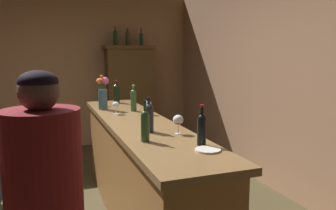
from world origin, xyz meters
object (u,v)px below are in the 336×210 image
wine_bottle_pinot (134,99)px  flower_arrangement (103,92)px  wine_glass_spare (178,121)px  display_bottle_left (115,37)px  display_cabinet (130,94)px  wine_bottle_rose (202,128)px  wine_glass_front (102,98)px  wine_glass_mid (116,105)px  cheese_plate (208,150)px  display_bottle_midleft (128,37)px  wine_bottle_merlot (149,116)px  bar_counter (139,172)px  wine_glass_rear (148,105)px  display_bottle_center (141,38)px  wine_bottle_riesling (145,124)px  wine_bottle_malbec (117,93)px

wine_bottle_pinot → flower_arrangement: flower_arrangement is taller
wine_glass_spare → display_bottle_left: size_ratio=0.47×
display_cabinet → wine_bottle_rose: (-0.43, -3.84, 0.21)m
wine_bottle_rose → wine_glass_front: wine_bottle_rose is taller
display_cabinet → wine_bottle_pinot: bearing=-102.7°
wine_glass_mid → wine_glass_spare: (0.28, -1.06, 0.01)m
wine_bottle_pinot → wine_glass_spare: wine_bottle_pinot is taller
cheese_plate → display_bottle_midleft: 4.11m
wine_glass_front → wine_bottle_merlot: bearing=-85.0°
wine_bottle_pinot → flower_arrangement: (-0.30, 0.24, 0.07)m
bar_counter → wine_glass_rear: size_ratio=20.31×
wine_glass_rear → flower_arrangement: size_ratio=0.37×
wine_glass_mid → display_bottle_center: display_bottle_center is taller
display_cabinet → display_bottle_center: size_ratio=5.95×
wine_bottle_riesling → wine_glass_spare: 0.34m
wine_bottle_riesling → wine_bottle_merlot: size_ratio=1.05×
wine_glass_spare → flower_arrangement: 1.47m
wine_bottle_malbec → display_bottle_midleft: bearing=70.9°
wine_bottle_pinot → display_bottle_center: (0.75, 2.28, 0.78)m
wine_bottle_pinot → wine_glass_mid: wine_bottle_pinot is taller
wine_bottle_malbec → display_bottle_midleft: display_bottle_midleft is taller
wine_bottle_riesling → wine_glass_front: bearing=90.6°
wine_glass_front → display_bottle_center: (1.02, 1.79, 0.82)m
wine_bottle_merlot → wine_glass_rear: size_ratio=1.91×
wine_bottle_riesling → wine_bottle_rose: (0.34, -0.23, -0.01)m
display_bottle_center → wine_glass_mid: bearing=-112.0°
wine_glass_rear → display_bottle_center: 2.77m
wine_bottle_riesling → wine_glass_spare: (0.31, 0.13, -0.02)m
bar_counter → wine_bottle_merlot: wine_bottle_merlot is taller
wine_glass_rear → wine_glass_spare: size_ratio=0.97×
display_cabinet → wine_glass_spare: (-0.46, -3.47, 0.19)m
wine_bottle_riesling → flower_arrangement: 1.56m
wine_bottle_riesling → wine_glass_rear: size_ratio=2.01×
display_cabinet → wine_bottle_malbec: 1.68m
flower_arrangement → cheese_plate: bearing=-79.3°
wine_bottle_riesling → wine_bottle_merlot: wine_bottle_riesling is taller
flower_arrangement → cheese_plate: 1.98m
display_cabinet → wine_glass_rear: size_ratio=12.08×
wine_bottle_riesling → wine_bottle_rose: wine_bottle_riesling is taller
wine_bottle_merlot → wine_glass_spare: 0.25m
bar_counter → wine_bottle_pinot: 0.87m
wine_bottle_malbec → display_bottle_left: bearing=78.4°
wine_glass_spare → wine_bottle_pinot: bearing=92.7°
wine_bottle_merlot → cheese_plate: size_ratio=1.67×
wine_bottle_pinot → wine_bottle_rose: wine_bottle_pinot is taller
wine_bottle_rose → wine_glass_front: size_ratio=2.09×
wine_glass_front → display_cabinet: bearing=66.2°
wine_glass_rear → wine_bottle_malbec: bearing=97.5°
wine_bottle_malbec → wine_glass_front: (-0.23, -0.22, -0.03)m
wine_bottle_riesling → wine_glass_front: (-0.02, 1.82, -0.03)m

